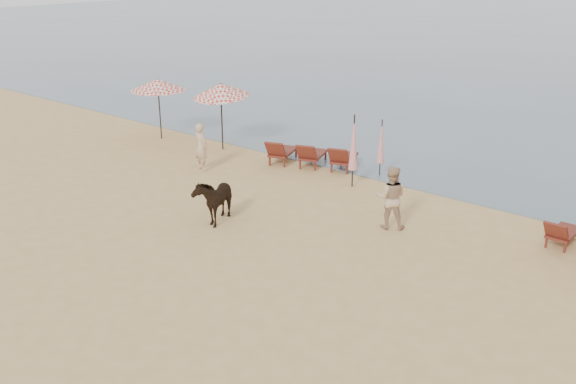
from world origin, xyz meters
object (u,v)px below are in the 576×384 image
Objects in this scene: umbrella_open_left_a at (158,85)px; umbrella_closed_left at (381,142)px; umbrella_open_left_b at (221,90)px; umbrella_closed_right at (354,143)px; lounger_cluster_left at (311,154)px; beachgoer_left at (201,147)px; beachgoer_right_a at (391,197)px; cow at (214,198)px.

umbrella_open_left_a is 1.25× the size of umbrella_closed_left.
umbrella_open_left_b is 6.52m from umbrella_closed_left.
umbrella_closed_left is 1.47m from umbrella_closed_right.
lounger_cluster_left is 3.82m from beachgoer_left.
umbrella_open_left_b is 1.51× the size of beachgoer_right_a.
umbrella_open_left_b is 6.27m from umbrella_closed_right.
umbrella_open_left_b reaches higher than umbrella_open_left_a.
beachgoer_left is at bearing -37.06° from umbrella_open_left_a.
umbrella_open_left_a is 9.50m from umbrella_closed_left.
cow is (-1.54, -6.20, -0.54)m from umbrella_closed_left.
umbrella_open_left_a is at bearing -38.98° from beachgoer_right_a.
lounger_cluster_left is at bearing -60.23° from beachgoer_right_a.
umbrella_open_left_a is at bearing 168.12° from lounger_cluster_left.
umbrella_open_left_a is at bearing -12.05° from beachgoer_left.
umbrella_closed_left is at bearing 84.49° from umbrella_closed_right.
umbrella_open_left_a is 1.03× the size of umbrella_closed_right.
umbrella_closed_left is (2.42, 0.63, 0.76)m from lounger_cluster_left.
lounger_cluster_left is 1.71× the size of umbrella_closed_left.
umbrella_open_left_b reaches higher than cow.
umbrella_open_left_a is 9.21m from umbrella_closed_right.
beachgoer_left is at bearing -31.16° from beachgoer_right_a.
umbrella_open_left_b is 2.96m from beachgoer_left.
umbrella_open_left_a reaches higher than umbrella_closed_left.
umbrella_open_left_b is 7.21m from cow.
umbrella_open_left_b reaches higher than beachgoer_left.
umbrella_open_left_a is 3.02m from umbrella_open_left_b.
umbrella_closed_left is 6.10m from beachgoer_left.
beachgoer_right_a reaches higher than beachgoer_left.
beachgoer_left is at bearing -146.80° from umbrella_closed_left.
beachgoer_right_a is (2.64, -2.10, -0.58)m from umbrella_closed_right.
umbrella_closed_right is at bearing -13.68° from umbrella_open_left_a.
umbrella_closed_left is at bearing -84.40° from beachgoer_right_a.
umbrella_closed_right is at bearing 21.30° from umbrella_open_left_b.
cow is 0.89× the size of beachgoer_right_a.
umbrella_open_left_b is 1.34× the size of umbrella_closed_left.
umbrella_closed_left reaches higher than beachgoer_left.
lounger_cluster_left is at bearing -6.69° from umbrella_open_left_a.
cow is 4.84m from beachgoer_right_a.
cow is (7.77, -4.61, -1.53)m from umbrella_open_left_a.
beachgoer_left is (4.22, -1.75, -1.36)m from umbrella_open_left_a.
beachgoer_left reaches higher than cow.
lounger_cluster_left is 4.35m from umbrella_open_left_b.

